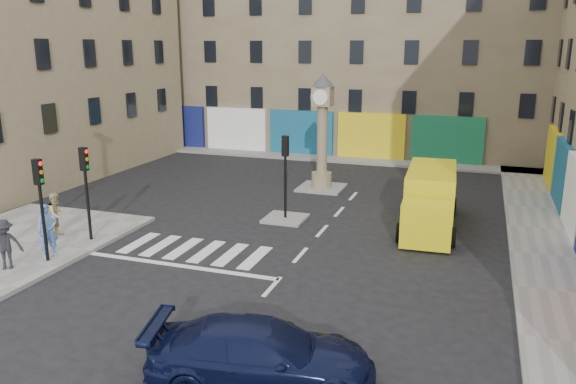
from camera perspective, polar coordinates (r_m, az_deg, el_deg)
The scene contains 16 objects.
ground at distance 17.68m, azimuth -2.76°, elevation -10.85°, with size 120.00×120.00×0.00m, color black.
sidewalk_right at distance 26.06m, azimuth 24.17°, elevation -3.48°, with size 2.60×30.00×0.15m, color gray.
sidewalk_far at distance 39.06m, azimuth 3.85°, elevation 3.49°, with size 32.00×2.40×0.15m, color gray.
island_near at distance 25.31m, azimuth -0.27°, elevation -2.71°, with size 1.80×1.80×0.12m, color gray.
island_far at distance 30.82m, azimuth 3.41°, elevation 0.44°, with size 2.40×2.40×0.12m, color gray.
building_far at distance 43.96m, azimuth 6.12°, elevation 15.73°, with size 32.00×10.00×17.00m, color #7F7055.
building_left at distance 36.64m, azimuth -24.67°, elevation 13.19°, with size 8.00×20.00×15.00m, color #90825E.
traffic_light_left_near at distance 21.31m, azimuth -23.86°, elevation -0.17°, with size 0.28×0.22×3.70m.
traffic_light_left_far at distance 23.06m, azimuth -19.87°, elevation 1.27°, with size 0.28×0.22×3.70m.
traffic_light_island at distance 24.67m, azimuth -0.28°, elevation 2.91°, with size 0.28×0.22×3.70m.
clock_pillar at distance 30.16m, azimuth 3.51°, elevation 6.88°, with size 1.20×1.20×6.10m.
navy_sedan at distance 13.37m, azimuth -2.74°, elevation -16.17°, with size 2.13×5.24×1.52m, color black.
yellow_van at distance 24.95m, azimuth 14.22°, elevation -0.70°, with size 2.51×6.72×2.41m.
pedestrian_blue at distance 22.07m, azimuth -23.24°, elevation -3.64°, with size 0.72×0.47×1.97m, color #608DDD.
pedestrian_tan at distance 24.30m, azimuth -22.44°, elevation -2.13°, with size 0.88×0.69×1.82m, color tan.
pedestrian_dark at distance 21.54m, azimuth -26.83°, elevation -4.77°, with size 1.14×0.66×1.77m, color black.
Camera 1 is at (5.99, -14.80, 7.61)m, focal length 35.00 mm.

